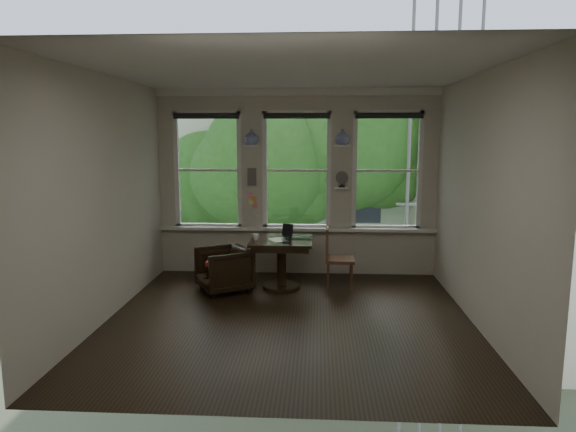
# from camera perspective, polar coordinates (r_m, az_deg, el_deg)

# --- Properties ---
(ground) EXTENTS (4.50, 4.50, 0.00)m
(ground) POSITION_cam_1_polar(r_m,az_deg,el_deg) (6.50, 0.09, -11.43)
(ground) COLOR black
(ground) RESTS_ON ground
(ceiling) EXTENTS (4.50, 4.50, 0.00)m
(ceiling) POSITION_cam_1_polar(r_m,az_deg,el_deg) (6.14, 0.10, 15.83)
(ceiling) COLOR silver
(ceiling) RESTS_ON ground
(wall_back) EXTENTS (4.50, 0.00, 4.50)m
(wall_back) POSITION_cam_1_polar(r_m,az_deg,el_deg) (8.38, 0.98, 3.72)
(wall_back) COLOR beige
(wall_back) RESTS_ON ground
(wall_front) EXTENTS (4.50, 0.00, 4.50)m
(wall_front) POSITION_cam_1_polar(r_m,az_deg,el_deg) (3.93, -1.78, -2.31)
(wall_front) COLOR beige
(wall_front) RESTS_ON ground
(wall_left) EXTENTS (0.00, 4.50, 4.50)m
(wall_left) POSITION_cam_1_polar(r_m,az_deg,el_deg) (6.66, -19.63, 1.84)
(wall_left) COLOR beige
(wall_left) RESTS_ON ground
(wall_right) EXTENTS (0.00, 4.50, 4.50)m
(wall_right) POSITION_cam_1_polar(r_m,az_deg,el_deg) (6.42, 20.58, 1.54)
(wall_right) COLOR beige
(wall_right) RESTS_ON ground
(window_left) EXTENTS (1.10, 0.12, 1.90)m
(window_left) POSITION_cam_1_polar(r_m,az_deg,el_deg) (8.54, -8.82, 5.07)
(window_left) COLOR white
(window_left) RESTS_ON ground
(window_center) EXTENTS (1.10, 0.12, 1.90)m
(window_center) POSITION_cam_1_polar(r_m,az_deg,el_deg) (8.36, 0.98, 5.09)
(window_center) COLOR white
(window_center) RESTS_ON ground
(window_right) EXTENTS (1.10, 0.12, 1.90)m
(window_right) POSITION_cam_1_polar(r_m,az_deg,el_deg) (8.43, 10.92, 4.96)
(window_right) COLOR white
(window_right) RESTS_ON ground
(shelf_left) EXTENTS (0.26, 0.16, 0.03)m
(shelf_left) POSITION_cam_1_polar(r_m,az_deg,el_deg) (8.30, -4.09, 7.80)
(shelf_left) COLOR white
(shelf_left) RESTS_ON ground
(shelf_right) EXTENTS (0.26, 0.16, 0.03)m
(shelf_right) POSITION_cam_1_polar(r_m,az_deg,el_deg) (8.24, 6.05, 7.77)
(shelf_right) COLOR white
(shelf_right) RESTS_ON ground
(intercom) EXTENTS (0.14, 0.06, 0.28)m
(intercom) POSITION_cam_1_polar(r_m,az_deg,el_deg) (8.36, -4.03, 4.38)
(intercom) COLOR #59544F
(intercom) RESTS_ON ground
(sticky_notes) EXTENTS (0.16, 0.01, 0.24)m
(sticky_notes) POSITION_cam_1_polar(r_m,az_deg,el_deg) (8.40, -4.00, 2.00)
(sticky_notes) COLOR pink
(sticky_notes) RESTS_ON ground
(desk_fan) EXTENTS (0.20, 0.20, 0.24)m
(desk_fan) POSITION_cam_1_polar(r_m,az_deg,el_deg) (8.26, 5.99, 3.81)
(desk_fan) COLOR #59544F
(desk_fan) RESTS_ON ground
(vase_left) EXTENTS (0.24, 0.24, 0.25)m
(vase_left) POSITION_cam_1_polar(r_m,az_deg,el_deg) (8.30, -4.10, 8.76)
(vase_left) COLOR white
(vase_left) RESTS_ON shelf_left
(vase_right) EXTENTS (0.24, 0.24, 0.25)m
(vase_right) POSITION_cam_1_polar(r_m,az_deg,el_deg) (8.24, 6.06, 8.74)
(vase_right) COLOR white
(vase_right) RESTS_ON shelf_right
(table) EXTENTS (0.90, 0.90, 0.75)m
(table) POSITION_cam_1_polar(r_m,az_deg,el_deg) (7.64, -0.71, -5.36)
(table) COLOR black
(table) RESTS_ON ground
(armchair_left) EXTENTS (0.97, 0.96, 0.65)m
(armchair_left) POSITION_cam_1_polar(r_m,az_deg,el_deg) (7.59, -7.13, -5.93)
(armchair_left) COLOR black
(armchair_left) RESTS_ON ground
(cushion_red) EXTENTS (0.45, 0.45, 0.06)m
(cushion_red) POSITION_cam_1_polar(r_m,az_deg,el_deg) (7.55, -7.15, -5.01)
(cushion_red) COLOR maroon
(cushion_red) RESTS_ON armchair_left
(side_chair_right) EXTENTS (0.43, 0.43, 0.92)m
(side_chair_right) POSITION_cam_1_polar(r_m,az_deg,el_deg) (7.63, 5.78, -4.76)
(side_chair_right) COLOR #462B19
(side_chair_right) RESTS_ON ground
(laptop) EXTENTS (0.37, 0.27, 0.03)m
(laptop) POSITION_cam_1_polar(r_m,az_deg,el_deg) (7.55, 1.32, -2.51)
(laptop) COLOR black
(laptop) RESTS_ON table
(mug) EXTENTS (0.10, 0.10, 0.09)m
(mug) POSITION_cam_1_polar(r_m,az_deg,el_deg) (7.50, -3.58, -2.35)
(mug) COLOR white
(mug) RESTS_ON table
(drinking_glass) EXTENTS (0.12, 0.12, 0.09)m
(drinking_glass) POSITION_cam_1_polar(r_m,az_deg,el_deg) (7.33, -0.31, -2.62)
(drinking_glass) COLOR white
(drinking_glass) RESTS_ON table
(tablet) EXTENTS (0.18, 0.12, 0.22)m
(tablet) POSITION_cam_1_polar(r_m,az_deg,el_deg) (7.59, -0.06, -1.71)
(tablet) COLOR black
(tablet) RESTS_ON table
(papers) EXTENTS (0.33, 0.37, 0.00)m
(papers) POSITION_cam_1_polar(r_m,az_deg,el_deg) (7.51, -1.11, -2.66)
(papers) COLOR silver
(papers) RESTS_ON table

